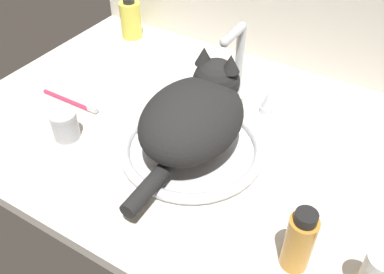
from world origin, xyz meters
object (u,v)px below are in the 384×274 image
object	(u,v)px
faucet	(236,74)
metal_jar	(65,125)
cat	(197,113)
toothbrush	(71,102)
sink_basin	(192,148)
amber_bottle	(299,241)
soap_pump_bottle	(131,19)

from	to	relation	value
faucet	metal_jar	xyz separation A→B (cm)	(-26.48, -30.80, -5.17)
cat	toothbrush	distance (cm)	35.63
cat	faucet	bearing A→B (deg)	89.89
faucet	metal_jar	size ratio (longest dim) A/B	3.26
sink_basin	faucet	size ratio (longest dim) A/B	1.48
sink_basin	toothbrush	size ratio (longest dim) A/B	1.79
cat	amber_bottle	world-z (taller)	cat
soap_pump_bottle	metal_jar	bearing A→B (deg)	-69.98
faucet	soap_pump_bottle	bearing A→B (deg)	160.83
amber_bottle	metal_jar	distance (cm)	55.23
faucet	soap_pump_bottle	xyz separation A→B (cm)	(-43.17, 15.01, -2.53)
sink_basin	metal_jar	world-z (taller)	metal_jar
soap_pump_bottle	toothbrush	world-z (taller)	soap_pump_bottle
cat	amber_bottle	distance (cm)	33.12
faucet	metal_jar	bearing A→B (deg)	-130.69
soap_pump_bottle	amber_bottle	bearing A→B (deg)	-34.90
amber_bottle	cat	bearing A→B (deg)	149.99
sink_basin	toothbrush	bearing A→B (deg)	-178.76
sink_basin	cat	distance (cm)	8.44
faucet	amber_bottle	distance (cm)	45.21
amber_bottle	toothbrush	bearing A→B (deg)	167.58
sink_basin	faucet	bearing A→B (deg)	90.00
sink_basin	soap_pump_bottle	world-z (taller)	soap_pump_bottle
sink_basin	cat	world-z (taller)	cat
cat	toothbrush	world-z (taller)	cat
cat	soap_pump_bottle	bearing A→B (deg)	142.15
amber_bottle	toothbrush	world-z (taller)	amber_bottle
metal_jar	faucet	bearing A→B (deg)	49.31
sink_basin	amber_bottle	distance (cm)	32.46
amber_bottle	metal_jar	size ratio (longest dim) A/B	1.98
sink_basin	faucet	xyz separation A→B (cm)	(-0.00, 20.37, 7.46)
sink_basin	toothbrush	world-z (taller)	sink_basin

